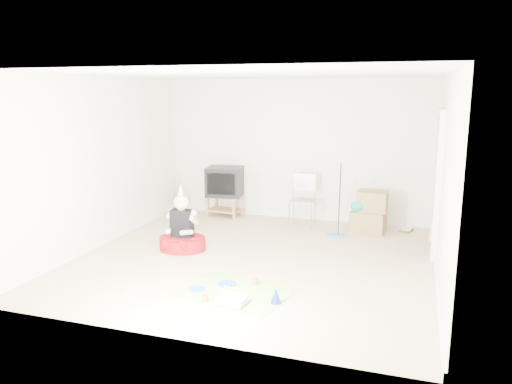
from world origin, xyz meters
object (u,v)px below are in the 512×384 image
(crt_tv, at_px, (225,181))
(birthday_cake, at_px, (232,300))
(tv_stand, at_px, (225,204))
(folding_chair, at_px, (302,201))
(cardboard_boxes, at_px, (369,213))
(seated_woman, at_px, (182,235))

(crt_tv, distance_m, birthday_cake, 4.12)
(tv_stand, distance_m, folding_chair, 1.62)
(crt_tv, distance_m, folding_chair, 1.61)
(crt_tv, relative_size, folding_chair, 0.68)
(cardboard_boxes, relative_size, birthday_cake, 2.05)
(folding_chair, height_order, seated_woman, seated_woman)
(crt_tv, relative_size, cardboard_boxes, 0.91)
(tv_stand, height_order, crt_tv, crt_tv)
(seated_woman, xyz_separation_m, birthday_cake, (1.42, -1.62, -0.18))
(crt_tv, relative_size, seated_woman, 0.63)
(seated_woman, bearing_deg, tv_stand, 93.81)
(folding_chair, bearing_deg, birthday_cake, -90.29)
(folding_chair, xyz_separation_m, seated_woman, (-1.44, -1.88, -0.24))
(cardboard_boxes, height_order, birthday_cake, cardboard_boxes)
(tv_stand, height_order, birthday_cake, tv_stand)
(folding_chair, relative_size, seated_woman, 0.93)
(tv_stand, relative_size, folding_chair, 0.72)
(folding_chair, distance_m, seated_woman, 2.38)
(folding_chair, height_order, birthday_cake, folding_chair)
(tv_stand, height_order, seated_woman, seated_woman)
(cardboard_boxes, distance_m, birthday_cake, 3.68)
(tv_stand, xyz_separation_m, folding_chair, (1.58, -0.26, 0.22))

